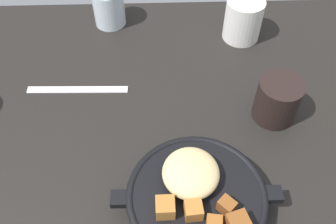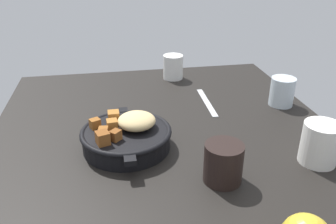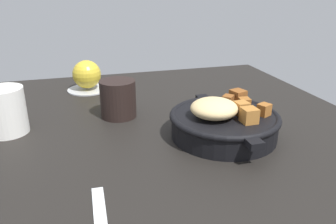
{
  "view_description": "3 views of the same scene",
  "coord_description": "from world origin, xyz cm",
  "px_view_note": "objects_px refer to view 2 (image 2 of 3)",
  "views": [
    {
      "loc": [
        -4.14,
        -34.19,
        53.82
      ],
      "look_at": [
        -2.93,
        3.31,
        7.01
      ],
      "focal_mm": 40.36,
      "sensor_mm": 36.0,
      "label": 1
    },
    {
      "loc": [
        69.84,
        -12.67,
        42.5
      ],
      "look_at": [
        -1.0,
        0.01,
        7.29
      ],
      "focal_mm": 37.53,
      "sensor_mm": 36.0,
      "label": 2
    },
    {
      "loc": [
        -52.34,
        16.06,
        27.82
      ],
      "look_at": [
        -0.38,
        1.37,
        6.56
      ],
      "focal_mm": 36.23,
      "sensor_mm": 36.0,
      "label": 3
    }
  ],
  "objects_px": {
    "white_creamer_pitcher": "(173,67)",
    "water_glass_short": "(282,92)",
    "ceramic_mug_white": "(320,143)",
    "butter_knife": "(207,102)",
    "coffee_mug_dark": "(223,163)",
    "cast_iron_skillet": "(127,135)"
  },
  "relations": [
    {
      "from": "white_creamer_pitcher",
      "to": "water_glass_short",
      "type": "xyz_separation_m",
      "value": [
        0.27,
        0.26,
        0.0
      ]
    },
    {
      "from": "butter_knife",
      "to": "coffee_mug_dark",
      "type": "distance_m",
      "value": 0.37
    },
    {
      "from": "coffee_mug_dark",
      "to": "butter_knife",
      "type": "bearing_deg",
      "value": 168.8
    },
    {
      "from": "ceramic_mug_white",
      "to": "white_creamer_pitcher",
      "type": "bearing_deg",
      "value": -159.46
    },
    {
      "from": "coffee_mug_dark",
      "to": "ceramic_mug_white",
      "type": "xyz_separation_m",
      "value": [
        -0.03,
        0.22,
        0.0
      ]
    },
    {
      "from": "cast_iron_skillet",
      "to": "ceramic_mug_white",
      "type": "distance_m",
      "value": 0.41
    },
    {
      "from": "cast_iron_skillet",
      "to": "coffee_mug_dark",
      "type": "relative_size",
      "value": 3.1
    },
    {
      "from": "butter_knife",
      "to": "white_creamer_pitcher",
      "type": "bearing_deg",
      "value": -163.04
    },
    {
      "from": "butter_knife",
      "to": "white_creamer_pitcher",
      "type": "height_order",
      "value": "white_creamer_pitcher"
    },
    {
      "from": "cast_iron_skillet",
      "to": "ceramic_mug_white",
      "type": "height_order",
      "value": "ceramic_mug_white"
    },
    {
      "from": "water_glass_short",
      "to": "butter_knife",
      "type": "bearing_deg",
      "value": -104.08
    },
    {
      "from": "coffee_mug_dark",
      "to": "water_glass_short",
      "type": "distance_m",
      "value": 0.42
    },
    {
      "from": "coffee_mug_dark",
      "to": "white_creamer_pitcher",
      "type": "distance_m",
      "value": 0.58
    },
    {
      "from": "cast_iron_skillet",
      "to": "white_creamer_pitcher",
      "type": "height_order",
      "value": "white_creamer_pitcher"
    },
    {
      "from": "butter_knife",
      "to": "water_glass_short",
      "type": "distance_m",
      "value": 0.21
    },
    {
      "from": "butter_knife",
      "to": "ceramic_mug_white",
      "type": "xyz_separation_m",
      "value": [
        0.34,
        0.15,
        0.04
      ]
    },
    {
      "from": "butter_knife",
      "to": "white_creamer_pitcher",
      "type": "xyz_separation_m",
      "value": [
        -0.22,
        -0.06,
        0.04
      ]
    },
    {
      "from": "cast_iron_skillet",
      "to": "white_creamer_pitcher",
      "type": "xyz_separation_m",
      "value": [
        -0.42,
        0.19,
        0.01
      ]
    },
    {
      "from": "coffee_mug_dark",
      "to": "water_glass_short",
      "type": "xyz_separation_m",
      "value": [
        -0.31,
        0.28,
        0.0
      ]
    },
    {
      "from": "butter_knife",
      "to": "water_glass_short",
      "type": "xyz_separation_m",
      "value": [
        0.05,
        0.2,
        0.04
      ]
    },
    {
      "from": "water_glass_short",
      "to": "ceramic_mug_white",
      "type": "bearing_deg",
      "value": -11.38
    },
    {
      "from": "cast_iron_skillet",
      "to": "water_glass_short",
      "type": "xyz_separation_m",
      "value": [
        -0.16,
        0.45,
        0.01
      ]
    }
  ]
}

